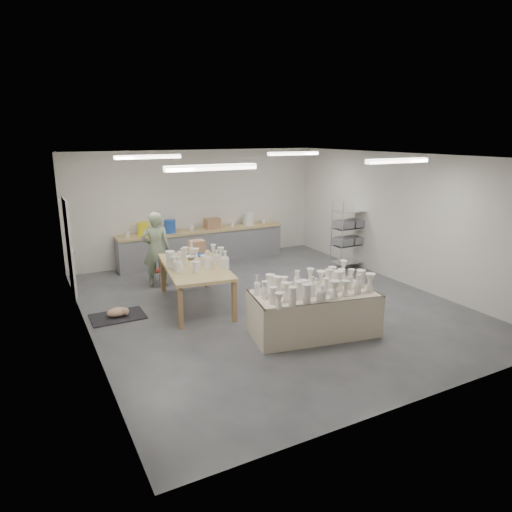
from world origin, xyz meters
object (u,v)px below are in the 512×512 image
drying_table (314,310)px  potter (156,250)px  work_table (195,263)px  red_stool (154,272)px

drying_table → potter: bearing=124.4°
drying_table → work_table: size_ratio=0.96×
drying_table → red_stool: bearing=123.0°
work_table → red_stool: size_ratio=5.77×
work_table → potter: size_ratio=1.40×
drying_table → red_stool: drying_table is taller
drying_table → potter: 4.21m
potter → red_stool: potter is taller
drying_table → potter: size_ratio=1.34×
drying_table → work_table: work_table is taller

